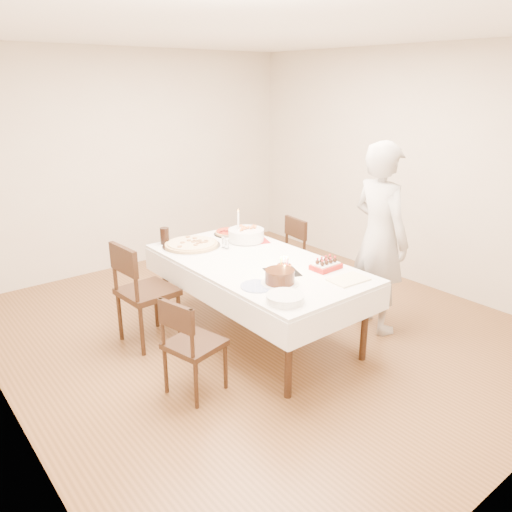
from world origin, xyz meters
TOP-DOWN VIEW (x-y plane):
  - floor at (0.00, 0.00)m, footprint 5.00×5.00m
  - wall_back at (0.00, 2.50)m, footprint 4.50×0.04m
  - wall_right at (2.25, 0.00)m, footprint 0.04×5.00m
  - ceiling at (0.00, 0.00)m, footprint 5.00×5.00m
  - dining_table at (-0.10, -0.09)m, footprint 1.70×2.38m
  - chair_right_savory at (0.72, 0.47)m, footprint 0.50×0.50m
  - chair_left_savory at (-0.94, 0.44)m, footprint 0.54×0.54m
  - chair_left_dessert at (-1.04, -0.52)m, footprint 0.50×0.50m
  - person at (0.91, -0.68)m, footprint 0.54×0.73m
  - pizza_white at (-0.33, 0.64)m, footprint 0.73×0.73m
  - pizza_pepperoni at (0.20, 0.75)m, footprint 0.41×0.41m
  - red_placemat at (0.28, 0.39)m, footprint 0.33×0.33m
  - pasta_bowl at (0.20, 0.44)m, footprint 0.41×0.41m
  - taper_candle at (0.14, 0.50)m, footprint 0.08×0.08m
  - shaker_pair at (-0.10, 0.36)m, footprint 0.12×0.12m
  - cola_glass at (-0.50, 0.89)m, footprint 0.10×0.10m
  - layer_cake at (-0.29, -0.64)m, footprint 0.41×0.41m
  - cake_board at (-0.10, -0.45)m, footprint 0.35×0.35m
  - birthday_cake at (-0.11, -0.49)m, footprint 0.14×0.14m
  - strawberry_box at (0.25, -0.63)m, footprint 0.26×0.18m
  - box_lid at (0.21, -0.94)m, footprint 0.33×0.23m
  - plate_stack at (-0.49, -0.92)m, footprint 0.38×0.38m
  - china_plate at (-0.47, -0.57)m, footprint 0.35×0.35m

SIDE VIEW (x-z plane):
  - floor at x=0.00m, z-range 0.00..0.00m
  - dining_table at x=-0.10m, z-range 0.00..0.75m
  - chair_left_dessert at x=-1.04m, z-range 0.00..0.82m
  - chair_right_savory at x=0.72m, z-range 0.00..0.88m
  - chair_left_savory at x=-0.94m, z-range 0.00..0.98m
  - red_placemat at x=0.28m, z-range 0.75..0.75m
  - cake_board at x=-0.10m, z-range 0.74..0.76m
  - box_lid at x=0.21m, z-range 0.74..0.76m
  - china_plate at x=-0.47m, z-range 0.75..0.76m
  - pizza_white at x=-0.33m, z-range 0.75..0.79m
  - pizza_pepperoni at x=0.20m, z-range 0.75..0.79m
  - plate_stack at x=-0.49m, z-range 0.75..0.81m
  - strawberry_box at x=0.25m, z-range 0.75..0.82m
  - shaker_pair at x=-0.10m, z-range 0.75..0.87m
  - layer_cake at x=-0.29m, z-range 0.75..0.87m
  - pasta_bowl at x=0.20m, z-range 0.76..0.88m
  - birthday_cake at x=-0.11m, z-range 0.76..0.90m
  - cola_glass at x=-0.50m, z-range 0.75..0.92m
  - person at x=0.91m, z-range 0.00..1.82m
  - taper_candle at x=0.14m, z-range 0.75..1.09m
  - wall_back at x=0.00m, z-range 0.00..2.70m
  - wall_right at x=2.25m, z-range 0.00..2.70m
  - ceiling at x=0.00m, z-range 2.70..2.70m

